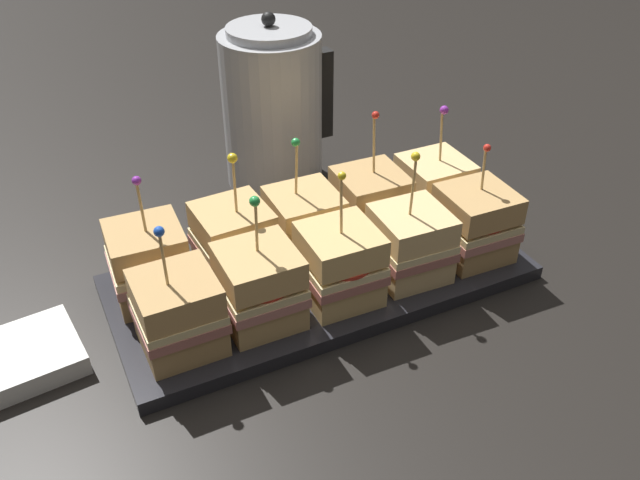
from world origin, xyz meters
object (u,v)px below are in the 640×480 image
sandwich_back_left (234,242)px  sandwich_front_left (260,287)px  sandwich_front_center (341,265)px  sandwich_back_center (303,224)px  sandwich_front_far_right (475,224)px  kettle_steel (273,108)px  serving_platter (320,277)px  sandwich_front_far_left (178,313)px  sandwich_back_right (370,205)px  napkin_stack (30,355)px  sandwich_back_far_left (149,263)px  sandwich_back_far_right (433,189)px  sandwich_front_right (410,244)px

sandwich_back_left → sandwich_front_left: bearing=-92.7°
sandwich_front_left → sandwich_front_center: size_ratio=0.95×
sandwich_back_center → sandwich_front_far_right: bearing=-26.2°
sandwich_back_left → kettle_steel: bearing=56.9°
sandwich_front_far_right → serving_platter: bearing=165.4°
sandwich_back_center → kettle_steel: (0.06, 0.23, 0.06)m
sandwich_front_far_left → sandwich_back_right: 0.30m
serving_platter → sandwich_back_left: bearing=154.1°
serving_platter → sandwich_front_left: (-0.10, -0.05, 0.05)m
sandwich_front_far_left → sandwich_back_center: (0.19, 0.10, 0.00)m
sandwich_front_center → napkin_stack: (-0.35, 0.06, -0.05)m
napkin_stack → sandwich_front_left: bearing=-13.9°
serving_platter → sandwich_back_right: (0.10, 0.05, 0.05)m
sandwich_back_left → sandwich_back_right: (0.19, 0.00, -0.00)m
serving_platter → sandwich_back_far_left: bearing=166.1°
sandwich_back_far_right → napkin_stack: size_ratio=1.45×
sandwich_back_far_right → napkin_stack: 0.54m
sandwich_front_right → sandwich_back_far_left: sandwich_front_right is taller
sandwich_back_center → sandwich_back_far_right: 0.20m
serving_platter → kettle_steel: 0.30m
sandwich_front_center → kettle_steel: kettle_steel is taller
sandwich_back_far_left → kettle_steel: 0.34m
sandwich_front_left → sandwich_back_far_left: (-0.10, 0.10, 0.00)m
sandwich_front_far_left → sandwich_front_left: size_ratio=0.98×
sandwich_front_center → kettle_steel: (0.05, 0.33, 0.05)m
sandwich_front_left → napkin_stack: size_ratio=1.41×
sandwich_front_left → sandwich_back_right: 0.22m
sandwich_front_right → sandwich_back_far_left: 0.31m
sandwich_front_far_left → sandwich_back_left: bearing=44.5°
sandwich_front_right → sandwich_back_left: (-0.19, 0.10, 0.00)m
sandwich_back_left → sandwich_back_center: size_ratio=1.03×
sandwich_back_left → sandwich_back_far_right: (0.29, 0.00, -0.00)m
sandwich_front_far_left → sandwich_front_center: (0.19, -0.00, 0.00)m
sandwich_back_right → napkin_stack: sandwich_back_right is taller
sandwich_front_center → sandwich_back_center: sandwich_front_center is taller
sandwich_front_far_right → napkin_stack: sandwich_front_far_right is taller
sandwich_front_right → sandwich_back_left: 0.21m
sandwich_front_far_left → kettle_steel: size_ratio=0.61×
sandwich_front_left → sandwich_back_center: (0.10, 0.09, -0.00)m
sandwich_front_far_right → sandwich_back_left: size_ratio=0.91×
sandwich_front_left → sandwich_back_right: size_ratio=0.92×
sandwich_back_far_right → sandwich_back_right: bearing=-179.9°
sandwich_front_far_right → sandwich_back_far_left: 0.40m
sandwich_back_right → napkin_stack: 0.44m
sandwich_front_right → sandwich_front_far_right: sandwich_front_right is taller
sandwich_back_far_right → kettle_steel: (-0.14, 0.23, 0.06)m
sandwich_front_left → napkin_stack: bearing=166.1°
sandwich_front_far_left → sandwich_back_far_right: sandwich_back_far_right is taller
sandwich_front_far_left → sandwich_front_right: (0.29, 0.00, 0.00)m
sandwich_front_left → sandwich_back_far_right: bearing=18.0°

